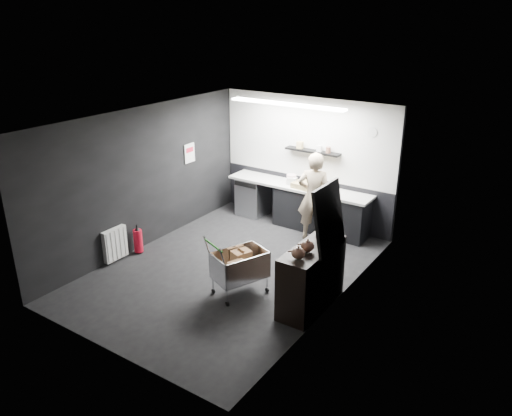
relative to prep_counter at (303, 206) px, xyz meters
The scene contains 22 objects.
floor 2.47m from the prep_counter, 93.20° to the right, with size 5.50×5.50×0.00m, color black.
ceiling 3.30m from the prep_counter, 93.20° to the right, with size 5.50×5.50×0.00m, color silver.
wall_back 0.96m from the prep_counter, 112.30° to the left, with size 5.50×5.50×0.00m, color black.
wall_front 5.25m from the prep_counter, 91.50° to the right, with size 5.50×5.50×0.00m, color black.
wall_left 3.35m from the prep_counter, 131.43° to the right, with size 5.50×5.50×0.00m, color black.
wall_right 3.18m from the prep_counter, 52.38° to the right, with size 5.50×5.50×0.00m, color black.
kitchen_wall_panel 1.43m from the prep_counter, 113.58° to the left, with size 3.95×0.02×1.70m, color silver.
dado_panel 0.34m from the prep_counter, 113.58° to the left, with size 3.95×0.02×1.00m, color black.
floating_shelf 1.18m from the prep_counter, 72.13° to the left, with size 1.20×0.22×0.04m, color black.
wall_clock 2.13m from the prep_counter, 13.36° to the left, with size 0.20×0.20×0.03m, color silver.
poster 2.63m from the prep_counter, 152.11° to the right, with size 0.02×0.30×0.40m, color white.
poster_red_band 2.66m from the prep_counter, 152.05° to the right, with size 0.01×0.22×0.10m, color red.
radiator 3.92m from the prep_counter, 122.01° to the right, with size 0.10×0.50×0.60m, color silver.
ceiling_strip 2.29m from the prep_counter, 103.37° to the right, with size 2.40×0.20×0.04m, color white.
prep_counter is the anchor object (origin of this frame).
person 0.79m from the prep_counter, 43.91° to the right, with size 0.66×0.43×1.80m, color beige.
shopping_cart 3.00m from the prep_counter, 81.19° to the right, with size 0.86×1.11×0.99m.
sideboard 3.09m from the prep_counter, 58.61° to the right, with size 0.57×1.34×2.01m.
fire_extinguisher 3.47m from the prep_counter, 124.91° to the right, with size 0.17×0.17×0.55m.
cardboard_box 0.51m from the prep_counter, 28.14° to the right, with size 0.55×0.41×0.11m, color #9F8A55.
pink_tub 0.62m from the prep_counter, behind, with size 0.20×0.20×0.20m, color silver.
white_container 0.58m from the prep_counter, 169.01° to the right, with size 0.18×0.14×0.16m, color silver.
Camera 1 is at (4.74, -6.30, 4.28)m, focal length 35.00 mm.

